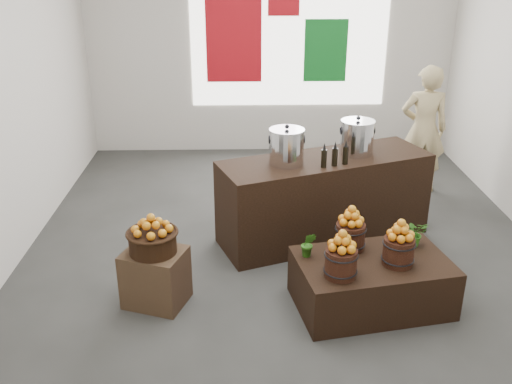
{
  "coord_description": "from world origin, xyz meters",
  "views": [
    {
      "loc": [
        -0.48,
        -5.97,
        3.25
      ],
      "look_at": [
        -0.34,
        -0.4,
        0.86
      ],
      "focal_mm": 40.0,
      "sensor_mm": 36.0,
      "label": 1
    }
  ],
  "objects_px": {
    "crate": "(156,277)",
    "display_table": "(371,283)",
    "wicker_basket": "(153,242)",
    "shopper": "(423,130)",
    "counter": "(324,198)",
    "stock_pot_center": "(357,138)",
    "stock_pot_left": "(287,148)"
  },
  "relations": [
    {
      "from": "wicker_basket",
      "to": "counter",
      "type": "xyz_separation_m",
      "value": [
        1.83,
        1.35,
        -0.16
      ]
    },
    {
      "from": "wicker_basket",
      "to": "stock_pot_left",
      "type": "height_order",
      "value": "stock_pot_left"
    },
    {
      "from": "stock_pot_left",
      "to": "display_table",
      "type": "bearing_deg",
      "value": -59.31
    },
    {
      "from": "display_table",
      "to": "shopper",
      "type": "distance_m",
      "value": 3.24
    },
    {
      "from": "crate",
      "to": "display_table",
      "type": "relative_size",
      "value": 0.39
    },
    {
      "from": "crate",
      "to": "wicker_basket",
      "type": "bearing_deg",
      "value": 0.0
    },
    {
      "from": "wicker_basket",
      "to": "shopper",
      "type": "bearing_deg",
      "value": 39.42
    },
    {
      "from": "counter",
      "to": "shopper",
      "type": "bearing_deg",
      "value": 21.82
    },
    {
      "from": "crate",
      "to": "counter",
      "type": "distance_m",
      "value": 2.29
    },
    {
      "from": "stock_pot_center",
      "to": "shopper",
      "type": "relative_size",
      "value": 0.21
    },
    {
      "from": "crate",
      "to": "stock_pot_left",
      "type": "distance_m",
      "value": 2.02
    },
    {
      "from": "display_table",
      "to": "shopper",
      "type": "bearing_deg",
      "value": 55.12
    },
    {
      "from": "display_table",
      "to": "stock_pot_center",
      "type": "relative_size",
      "value": 3.77
    },
    {
      "from": "stock_pot_left",
      "to": "shopper",
      "type": "xyz_separation_m",
      "value": [
        2.05,
        1.63,
        -0.3
      ]
    },
    {
      "from": "crate",
      "to": "display_table",
      "type": "xyz_separation_m",
      "value": [
        2.11,
        -0.1,
        -0.03
      ]
    },
    {
      "from": "display_table",
      "to": "stock_pot_center",
      "type": "bearing_deg",
      "value": 75.96
    },
    {
      "from": "counter",
      "to": "wicker_basket",
      "type": "bearing_deg",
      "value": -164.24
    },
    {
      "from": "wicker_basket",
      "to": "shopper",
      "type": "xyz_separation_m",
      "value": [
        3.4,
        2.8,
        0.23
      ]
    },
    {
      "from": "crate",
      "to": "stock_pot_center",
      "type": "distance_m",
      "value": 2.81
    },
    {
      "from": "display_table",
      "to": "stock_pot_left",
      "type": "bearing_deg",
      "value": 109.94
    },
    {
      "from": "counter",
      "to": "stock_pot_left",
      "type": "bearing_deg",
      "value": 180.0
    },
    {
      "from": "wicker_basket",
      "to": "counter",
      "type": "distance_m",
      "value": 2.28
    },
    {
      "from": "stock_pot_center",
      "to": "shopper",
      "type": "distance_m",
      "value": 1.8
    },
    {
      "from": "crate",
      "to": "shopper",
      "type": "relative_size",
      "value": 0.31
    },
    {
      "from": "wicker_basket",
      "to": "stock_pot_center",
      "type": "bearing_deg",
      "value": 34.17
    },
    {
      "from": "stock_pot_left",
      "to": "stock_pot_center",
      "type": "xyz_separation_m",
      "value": [
        0.85,
        0.32,
        0.0
      ]
    },
    {
      "from": "counter",
      "to": "display_table",
      "type": "bearing_deg",
      "value": -99.86
    },
    {
      "from": "display_table",
      "to": "stock_pot_left",
      "type": "xyz_separation_m",
      "value": [
        -0.75,
        1.27,
        0.96
      ]
    },
    {
      "from": "crate",
      "to": "stock_pot_left",
      "type": "height_order",
      "value": "stock_pot_left"
    },
    {
      "from": "display_table",
      "to": "crate",
      "type": "bearing_deg",
      "value": 166.6
    },
    {
      "from": "shopper",
      "to": "stock_pot_left",
      "type": "bearing_deg",
      "value": 43.36
    },
    {
      "from": "display_table",
      "to": "stock_pot_center",
      "type": "distance_m",
      "value": 1.86
    }
  ]
}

